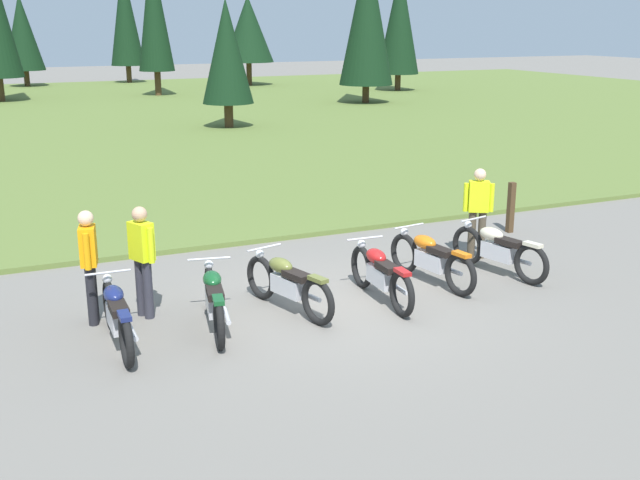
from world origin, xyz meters
The scene contains 13 objects.
ground_plane centered at (0.00, 0.00, 0.00)m, with size 140.00×140.00×0.00m, color slate.
grass_moorland centered at (0.00, 25.73, 0.05)m, with size 80.00×44.00×0.10m, color #5B7033.
forest_treeline centered at (-1.96, 35.50, 4.26)m, with size 41.69×28.27×9.12m.
motorcycle_navy centered at (-3.31, -0.14, 0.44)m, with size 0.62×2.10×0.88m.
motorcycle_british_green centered at (-1.95, -0.09, 0.44)m, with size 0.68×2.08×0.88m.
motorcycle_olive centered at (-0.75, 0.13, 0.44)m, with size 0.79×2.05×0.88m.
motorcycle_red centered at (0.73, -0.06, 0.44)m, with size 0.62×2.10×0.88m.
motorcycle_orange centered at (1.88, 0.31, 0.44)m, with size 0.66×2.09×0.88m.
motorcycle_cream centered at (3.21, 0.28, 0.44)m, with size 0.73×2.07×0.88m.
rider_near_row_end centered at (-3.48, 0.85, 0.95)m, with size 0.29×0.54×1.67m.
rider_checking_bike centered at (3.43, 1.21, 0.95)m, with size 0.49×0.37×1.67m.
rider_in_hivis_vest centered at (-2.75, 0.78, 0.95)m, with size 0.34×0.51×1.67m.
trail_marker_post centered at (5.13, 2.40, 0.53)m, with size 0.12×0.12×1.05m, color #47331E.
Camera 1 is at (-4.78, -9.94, 4.20)m, focal length 43.05 mm.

